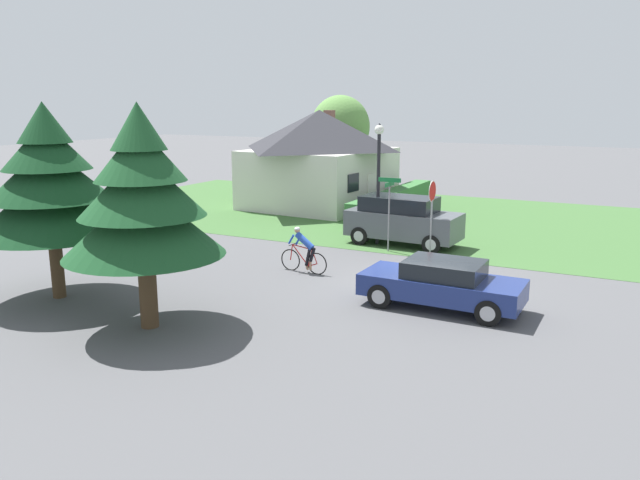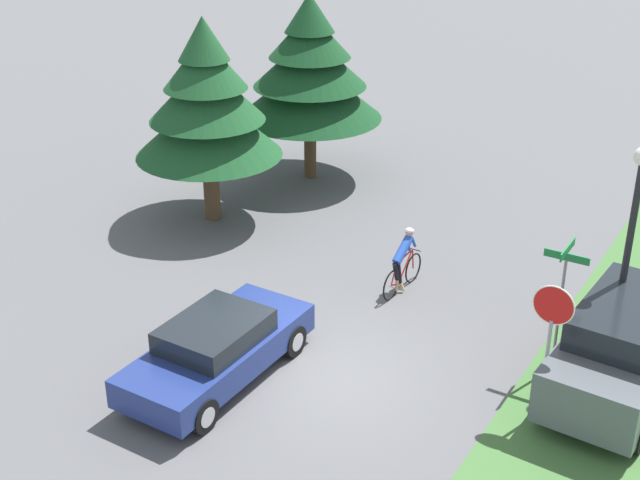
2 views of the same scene
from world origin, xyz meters
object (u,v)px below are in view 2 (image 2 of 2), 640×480
conifer_tall_far (310,71)px  street_name_sign (563,286)px  cyclist (403,263)px  conifer_tall_near (207,104)px  parked_suv_right (623,349)px  street_lamp (632,225)px  stop_sign (551,324)px  sedan_left_lane (217,349)px

conifer_tall_far → street_name_sign: bearing=-33.8°
cyclist → conifer_tall_near: bearing=84.1°
parked_suv_right → street_lamp: 2.41m
parked_suv_right → conifer_tall_far: conifer_tall_far is taller
stop_sign → conifer_tall_near: (-10.86, 4.10, 1.34)m
street_lamp → sedan_left_lane: bearing=-145.4°
parked_suv_right → stop_sign: size_ratio=1.65×
parked_suv_right → conifer_tall_far: bearing=62.5°
sedan_left_lane → cyclist: (1.57, 5.23, 0.05)m
cyclist → street_lamp: size_ratio=0.37×
conifer_tall_near → conifer_tall_far: conifer_tall_far is taller
cyclist → stop_sign: size_ratio=0.65×
sedan_left_lane → stop_sign: stop_sign is taller
conifer_tall_far → parked_suv_right: bearing=-30.9°
street_lamp → conifer_tall_near: size_ratio=0.86×
conifer_tall_near → conifer_tall_far: size_ratio=1.00×
cyclist → sedan_left_lane: bearing=166.7°
street_lamp → conifer_tall_near: 11.67m
cyclist → conifer_tall_far: size_ratio=0.32×
cyclist → parked_suv_right: parked_suv_right is taller
conifer_tall_near → stop_sign: bearing=-20.7°
stop_sign → conifer_tall_far: 13.13m
sedan_left_lane → street_name_sign: 6.97m
street_lamp → street_name_sign: bearing=-138.8°
cyclist → street_name_sign: street_name_sign is taller
street_lamp → cyclist: bearing=173.1°
sedan_left_lane → stop_sign: size_ratio=1.60×
sedan_left_lane → street_name_sign: street_name_sign is taller
street_name_sign → conifer_tall_near: bearing=166.7°
stop_sign → street_name_sign: street_name_sign is taller
parked_suv_right → sedan_left_lane: bearing=120.9°
street_name_sign → conifer_tall_far: 11.98m
parked_suv_right → stop_sign: bearing=148.3°
stop_sign → parked_suv_right: bearing=-123.2°
stop_sign → conifer_tall_far: (-10.15, 8.22, 1.37)m
cyclist → stop_sign: stop_sign is taller
stop_sign → conifer_tall_far: size_ratio=0.49×
sedan_left_lane → conifer_tall_near: conifer_tall_near is taller
parked_suv_right → street_name_sign: bearing=89.4°
stop_sign → conifer_tall_near: bearing=-18.8°
stop_sign → street_name_sign: bearing=-78.5°
parked_suv_right → cyclist: bearing=77.5°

